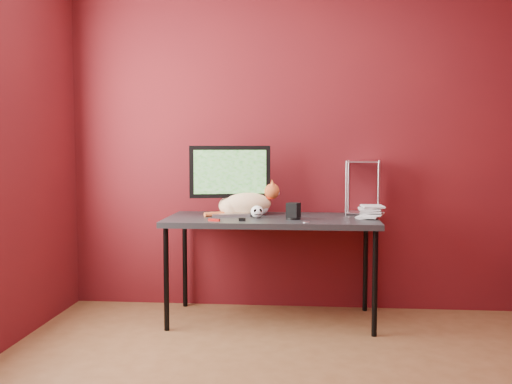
# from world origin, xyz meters

# --- Properties ---
(room) EXTENTS (3.52, 3.52, 2.61)m
(room) POSITION_xyz_m (0.00, 0.00, 1.45)
(room) COLOR brown
(room) RESTS_ON ground
(desk) EXTENTS (1.50, 0.70, 0.75)m
(desk) POSITION_xyz_m (-0.15, 1.37, 0.70)
(desk) COLOR black
(desk) RESTS_ON ground
(monitor) EXTENTS (0.58, 0.25, 0.51)m
(monitor) POSITION_xyz_m (-0.46, 1.45, 1.04)
(monitor) COLOR silver
(monitor) RESTS_ON desk
(cat) EXTENTS (0.54, 0.28, 0.26)m
(cat) POSITION_xyz_m (-0.35, 1.49, 0.84)
(cat) COLOR orange
(cat) RESTS_ON desk
(skull_mug) EXTENTS (0.09, 0.09, 0.09)m
(skull_mug) POSITION_xyz_m (-0.25, 1.32, 0.80)
(skull_mug) COLOR white
(skull_mug) RESTS_ON desk
(speaker) EXTENTS (0.11, 0.10, 0.12)m
(speaker) POSITION_xyz_m (0.01, 1.27, 0.80)
(speaker) COLOR black
(speaker) RESTS_ON desk
(book_stack) EXTENTS (0.21, 0.24, 1.01)m
(book_stack) POSITION_xyz_m (0.48, 1.42, 1.25)
(book_stack) COLOR beige
(book_stack) RESTS_ON desk
(wire_rack) EXTENTS (0.26, 0.22, 0.40)m
(wire_rack) POSITION_xyz_m (0.52, 1.64, 0.95)
(wire_rack) COLOR silver
(wire_rack) RESTS_ON desk
(pocket_knife) EXTENTS (0.08, 0.04, 0.02)m
(pocket_knife) POSITION_xyz_m (-0.53, 1.12, 0.76)
(pocket_knife) COLOR #AB110D
(pocket_knife) RESTS_ON desk
(black_gadget) EXTENTS (0.05, 0.03, 0.02)m
(black_gadget) POSITION_xyz_m (-0.34, 1.15, 0.76)
(black_gadget) COLOR black
(black_gadget) RESTS_ON desk
(washer) EXTENTS (0.05, 0.05, 0.00)m
(washer) POSITION_xyz_m (0.10, 1.11, 0.75)
(washer) COLOR silver
(washer) RESTS_ON desk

